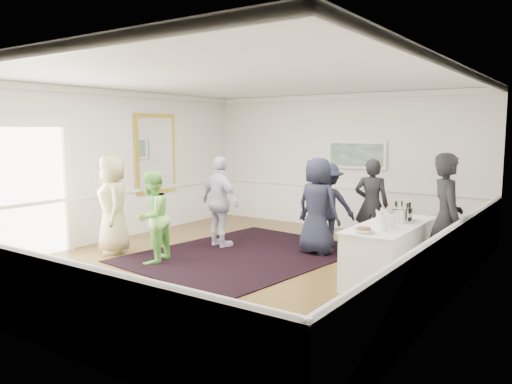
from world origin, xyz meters
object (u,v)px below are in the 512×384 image
Objects in this scene: serving_table at (390,252)px; guest_navy at (317,206)px; guest_tan at (113,204)px; guest_green at (152,217)px; nut_bowl at (364,230)px; guest_dark_a at (327,205)px; bartender at (446,218)px; guest_dark_b at (371,205)px; guest_lilac at (220,202)px; ice_bucket at (400,215)px.

guest_navy is (-1.73, 0.85, 0.47)m from serving_table.
guest_tan reaches higher than serving_table.
serving_table is 1.34× the size of guest_green.
serving_table is 0.99m from nut_bowl.
bartender is at bearing 127.19° from guest_dark_a.
serving_table is 1.30× the size of guest_dark_a.
guest_dark_a is 0.94× the size of guest_dark_b.
guest_lilac is 7.03× the size of ice_bucket.
guest_green is at bearing 32.80° from guest_dark_b.
guest_dark_a is at bearing 146.51° from ice_bucket.
guest_lilac is at bearing 4.85° from guest_dark_a.
guest_dark_a is at bearing -131.96° from guest_lilac.
guest_dark_a is (3.13, 2.78, -0.09)m from guest_tan.
guest_green is 4.22m from ice_bucket.
serving_table is 2.05m from guest_dark_b.
guest_navy is (3.23, 2.17, -0.02)m from guest_tan.
bartender is at bearing -164.94° from guest_lilac.
guest_green is 3.08m from guest_navy.
guest_dark_a is 0.62m from guest_navy.
ice_bucket is at bearing -167.12° from guest_lilac.
bartender is 1.18× the size of guest_dark_a.
guest_green is 4.21m from guest_dark_b.
bartender is at bearing 25.91° from serving_table.
guest_dark_b is (-1.74, 1.37, -0.10)m from bartender.
guest_tan is (-4.96, -1.31, 0.49)m from serving_table.
ice_bucket is at bearing 169.36° from guest_navy.
guest_dark_b reaches higher than guest_green.
ice_bucket is (1.90, -1.26, 0.16)m from guest_dark_a.
guest_tan reaches higher than guest_dark_a.
guest_navy reaches higher than ice_bucket.
bartender is (0.74, 0.36, 0.55)m from serving_table.
guest_navy reaches higher than serving_table.
guest_dark_b is 6.32× the size of nut_bowl.
bartender reaches higher than nut_bowl.
guest_dark_a is (1.99, 2.86, 0.03)m from guest_green.
guest_dark_b is 1.13m from guest_navy.
guest_green reaches higher than ice_bucket.
guest_dark_b is at bearing 125.33° from ice_bucket.
bartender is 1.10× the size of guest_lilac.
guest_dark_a is 5.97× the size of nut_bowl.
guest_tan reaches higher than guest_navy.
guest_tan is 4.90m from nut_bowl.
guest_dark_a is at bearing 131.64° from guest_green.
guest_green is at bearing 25.60° from guest_dark_a.
bartender is 5.94m from guest_tan.
guest_lilac is 2.15m from guest_dark_a.
ice_bucket is (1.81, -0.65, 0.09)m from guest_navy.
guest_dark_b reaches higher than nut_bowl.
bartender is 1.48m from nut_bowl.
guest_lilac is 6.43× the size of nut_bowl.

